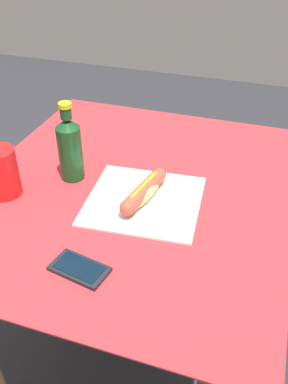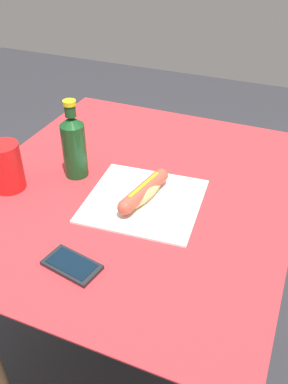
{
  "view_description": "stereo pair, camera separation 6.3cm",
  "coord_description": "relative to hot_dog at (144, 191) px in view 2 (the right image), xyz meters",
  "views": [
    {
      "loc": [
        -0.86,
        -0.32,
        1.42
      ],
      "look_at": [
        -0.05,
        -0.05,
        0.81
      ],
      "focal_mm": 38.86,
      "sensor_mm": 36.0,
      "label": 1
    },
    {
      "loc": [
        -0.84,
        -0.38,
        1.42
      ],
      "look_at": [
        -0.05,
        -0.05,
        0.81
      ],
      "focal_mm": 38.86,
      "sensor_mm": 36.0,
      "label": 2
    }
  ],
  "objects": [
    {
      "name": "ground_plane",
      "position": [
        0.05,
        0.05,
        -0.81
      ],
      "size": [
        6.0,
        6.0,
        0.0
      ],
      "primitive_type": "plane",
      "color": "#2D2D33",
      "rests_on": "ground"
    },
    {
      "name": "dining_table",
      "position": [
        0.05,
        0.05,
        -0.19
      ],
      "size": [
        0.97,
        0.84,
        0.78
      ],
      "color": "brown",
      "rests_on": "ground"
    },
    {
      "name": "paper_wrapper",
      "position": [
        0.0,
        -0.0,
        -0.03
      ],
      "size": [
        0.3,
        0.31,
        0.01
      ],
      "primitive_type": "cube",
      "rotation": [
        0.0,
        0.0,
        0.09
      ],
      "color": "white",
      "rests_on": "dining_table"
    },
    {
      "name": "hot_dog",
      "position": [
        0.0,
        0.0,
        0.0
      ],
      "size": [
        0.2,
        0.07,
        0.05
      ],
      "color": "#E5BC75",
      "rests_on": "paper_wrapper"
    },
    {
      "name": "cell_phone",
      "position": [
        -0.27,
        0.05,
        -0.03
      ],
      "size": [
        0.09,
        0.13,
        0.01
      ],
      "color": "black",
      "rests_on": "dining_table"
    },
    {
      "name": "soda_bottle",
      "position": [
        0.05,
        0.22,
        0.06
      ],
      "size": [
        0.07,
        0.07,
        0.22
      ],
      "color": "#14471E",
      "rests_on": "dining_table"
    },
    {
      "name": "drinking_cup",
      "position": [
        -0.08,
        0.36,
        0.03
      ],
      "size": [
        0.09,
        0.09,
        0.13
      ],
      "primitive_type": "cylinder",
      "color": "red",
      "rests_on": "dining_table"
    }
  ]
}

